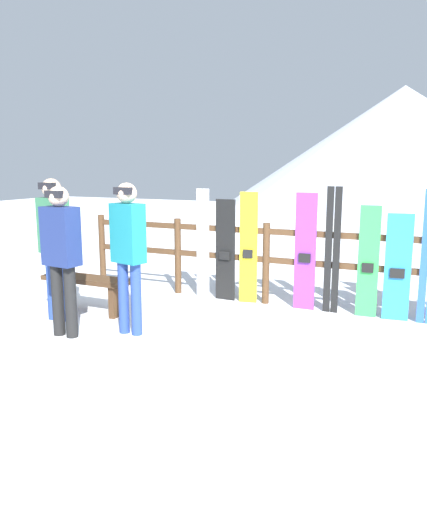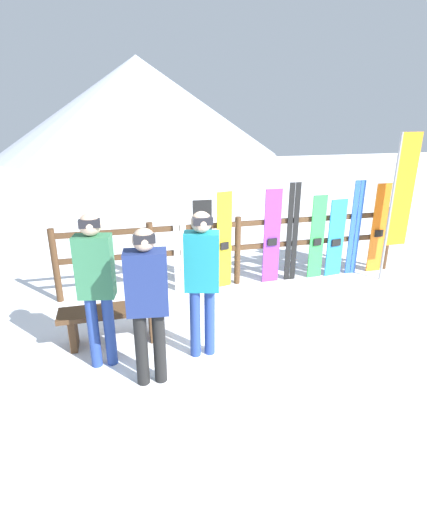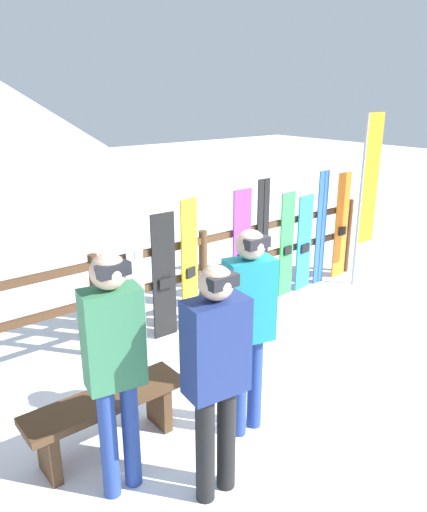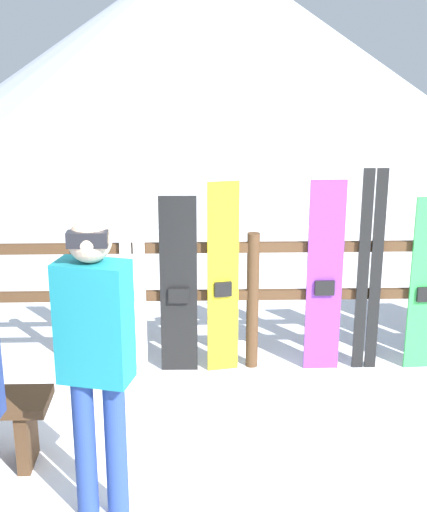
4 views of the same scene
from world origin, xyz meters
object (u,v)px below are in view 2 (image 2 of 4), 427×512
object	(u,v)px
snowboard_blue	(336,239)
rental_flag	(399,197)
ski_pair_white	(180,243)
snowboard_purple	(272,237)
snowboard_yellow	(224,241)
person_plaid_green	(96,279)
ski_pair_black	(292,233)
snowboard_green	(317,238)
snowboard_black_stripe	(203,246)
bench	(113,318)
person_navy	(147,297)
person_teal	(202,274)
snowboard_orange	(379,229)
ski_pair_blue	(355,228)

from	to	relation	value
snowboard_blue	rental_flag	bearing A→B (deg)	-22.83
ski_pair_white	snowboard_purple	size ratio (longest dim) A/B	1.01
snowboard_blue	snowboard_yellow	bearing A→B (deg)	179.99
person_plaid_green	ski_pair_black	world-z (taller)	person_plaid_green
snowboard_green	rental_flag	distance (m)	1.44
ski_pair_white	snowboard_black_stripe	world-z (taller)	ski_pair_white
bench	rental_flag	size ratio (longest dim) A/B	0.52
snowboard_green	snowboard_blue	xyz separation A→B (m)	(0.36, -0.00, -0.04)
bench	snowboard_purple	world-z (taller)	snowboard_purple
snowboard_yellow	snowboard_blue	world-z (taller)	snowboard_yellow
bench	ski_pair_white	world-z (taller)	ski_pair_white
ski_pair_white	ski_pair_black	size ratio (longest dim) A/B	0.96
bench	person_navy	size ratio (longest dim) A/B	0.74
person_teal	snowboard_orange	distance (m)	4.02
person_teal	snowboard_black_stripe	bearing A→B (deg)	77.52
ski_pair_white	snowboard_green	bearing A→B (deg)	-0.08
bench	snowboard_blue	size ratio (longest dim) A/B	0.94
person_navy	snowboard_green	distance (m)	3.76
snowboard_yellow	snowboard_purple	world-z (taller)	snowboard_purple
snowboard_purple	ski_pair_black	world-z (taller)	ski_pair_black
person_teal	snowboard_purple	distance (m)	2.43
snowboard_orange	snowboard_black_stripe	bearing A→B (deg)	-180.00
bench	snowboard_yellow	distance (m)	2.26
bench	rental_flag	xyz separation A→B (m)	(4.61, 0.97, 1.07)
person_navy	person_teal	bearing A→B (deg)	30.66
ski_pair_white	rental_flag	size ratio (longest dim) A/B	0.66
snowboard_yellow	ski_pair_black	distance (m)	1.17
person_teal	snowboard_black_stripe	distance (m)	1.91
snowboard_blue	ski_pair_blue	world-z (taller)	ski_pair_blue
snowboard_purple	snowboard_green	xyz separation A→B (m)	(0.82, -0.00, -0.07)
person_navy	snowboard_yellow	distance (m)	2.62
person_plaid_green	snowboard_black_stripe	bearing A→B (deg)	49.00
person_plaid_green	snowboard_purple	bearing A→B (deg)	33.23
person_plaid_green	snowboard_blue	distance (m)	4.29
snowboard_purple	ski_pair_blue	world-z (taller)	ski_pair_blue
snowboard_blue	snowboard_green	bearing A→B (deg)	179.99
ski_pair_white	rental_flag	bearing A→B (deg)	-5.80
snowboard_yellow	snowboard_purple	distance (m)	0.81
bench	snowboard_blue	world-z (taller)	snowboard_blue
bench	ski_pair_blue	distance (m)	4.35
snowboard_green	ski_pair_blue	bearing A→B (deg)	0.28
ski_pair_white	snowboard_yellow	distance (m)	0.71
person_teal	snowboard_yellow	size ratio (longest dim) A/B	1.11
person_navy	person_teal	size ratio (longest dim) A/B	0.98
snowboard_orange	snowboard_yellow	bearing A→B (deg)	-180.00
ski_pair_black	ski_pair_blue	bearing A→B (deg)	-0.00
person_plaid_green	ski_pair_white	distance (m)	2.15
person_navy	snowboard_purple	distance (m)	3.13
snowboard_blue	snowboard_orange	xyz separation A→B (m)	(0.82, 0.00, 0.12)
snowboard_black_stripe	snowboard_orange	distance (m)	3.16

